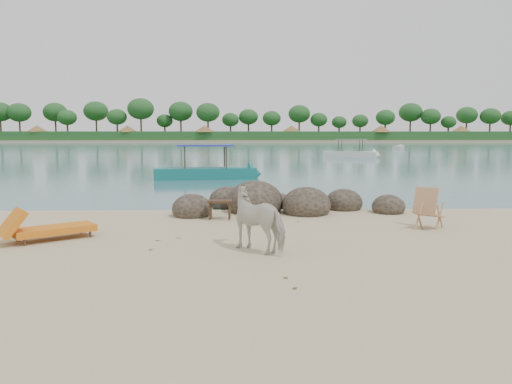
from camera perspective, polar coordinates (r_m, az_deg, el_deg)
water at (r=98.24m, az=-1.69°, el=5.28°), size 400.00×400.00×0.00m
far_shore at (r=178.23m, az=-1.71°, el=5.85°), size 420.00×90.00×1.40m
far_scenery at (r=144.92m, az=-1.70°, el=6.93°), size 420.00×18.00×9.50m
boulders at (r=14.06m, az=2.20°, el=-1.42°), size 6.38×2.89×1.18m
cow at (r=9.29m, az=0.55°, el=-3.26°), size 1.45×1.43×1.18m
side_table at (r=12.73m, az=-4.15°, el=-2.18°), size 0.61×0.41×0.49m
lounge_chair at (r=11.10m, az=-22.09°, el=-3.67°), size 2.00×1.75×0.60m
deck_chair at (r=12.11m, az=19.22°, el=-1.96°), size 0.87×0.87×0.92m
boat_near at (r=25.30m, az=-5.84°, el=4.75°), size 5.82×1.95×2.79m
boat_mid at (r=50.42m, az=10.76°, el=5.61°), size 5.87×3.96×2.89m
boat_far at (r=83.11m, az=15.99°, el=5.01°), size 3.36×5.01×0.59m
dead_leaves at (r=9.08m, az=0.46°, el=-7.27°), size 8.96×7.39×0.00m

